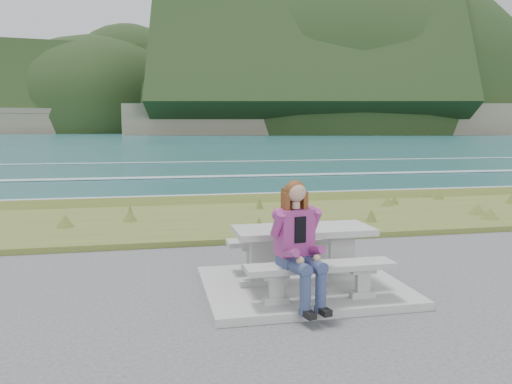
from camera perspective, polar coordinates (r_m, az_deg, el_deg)
The scene contains 9 objects.
concrete_slab at distance 6.77m, azimuth 5.34°, elevation -10.69°, with size 2.60×2.10×0.10m, color gray.
picnic_table at distance 6.61m, azimuth 5.41°, elevation -5.46°, with size 1.80×0.75×0.75m.
bench_landward at distance 6.02m, azimuth 7.38°, elevation -9.05°, with size 1.80×0.35×0.45m.
bench_seaward at distance 7.31m, azimuth 3.75°, elevation -6.07°, with size 1.80×0.35×0.45m.
grass_verge at distance 11.52m, azimuth -2.03°, elevation -3.41°, with size 160.00×4.50×0.22m, color #465A21.
shore_drop at distance 14.34m, azimuth -4.01°, elevation -1.30°, with size 160.00×0.80×2.20m, color #6A5E50.
ocean at distance 31.54m, azimuth -8.26°, elevation 0.15°, with size 1600.00×1600.00×0.09m.
headland_range at distance 447.80m, azimuth 13.71°, elevation 8.08°, with size 729.83×363.95×212.64m.
seated_woman at distance 5.77m, azimuth 5.19°, elevation -7.87°, with size 0.56×0.79×1.45m.
Camera 1 is at (-1.92, -6.15, 2.14)m, focal length 35.00 mm.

